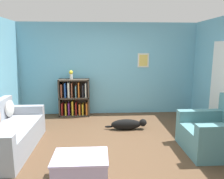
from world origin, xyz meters
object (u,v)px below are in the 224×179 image
bookshelf (75,98)px  coffee_table (81,168)px  recliner_chair (217,133)px  dog (128,124)px  couch (6,134)px  vase (71,74)px

bookshelf → coffee_table: bookshelf is taller
bookshelf → recliner_chair: size_ratio=1.00×
recliner_chair → dog: size_ratio=1.06×
couch → bookshelf: 2.36m
bookshelf → vase: (-0.07, -0.02, 0.68)m
couch → coffee_table: couch is taller
couch → recliner_chair: size_ratio=1.78×
couch → coffee_table: size_ratio=2.41×
dog → vase: size_ratio=4.08×
vase → recliner_chair: bearing=-38.8°
coffee_table → vase: size_ratio=3.19×
recliner_chair → coffee_table: recliner_chair is taller
coffee_table → vase: 3.37m
bookshelf → dog: size_ratio=1.06×
couch → vase: bearing=65.4°
bookshelf → couch: bearing=-116.0°
recliner_chair → couch: bearing=176.2°
couch → bookshelf: bearing=64.0°
couch → vase: size_ratio=7.68×
couch → dog: (2.40, 0.93, -0.19)m
recliner_chair → bookshelf: bearing=140.3°
coffee_table → vase: (-0.50, 3.19, 0.97)m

